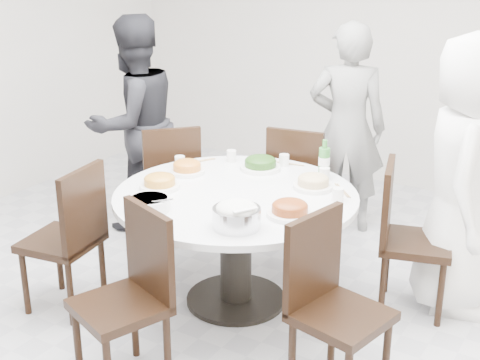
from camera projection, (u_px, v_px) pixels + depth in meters
The scene contains 22 objects.
floor at pixel (237, 334), 3.98m from camera, with size 6.00×6.00×0.01m, color silver.
wall_back at pixel (418, 37), 5.89m from camera, with size 6.00×0.01×2.80m, color silver.
dining_table at pixel (236, 249), 4.21m from camera, with size 1.50×1.50×0.75m, color white.
chair_ne at pixel (416, 240), 4.10m from camera, with size 0.42×0.42×0.95m, color black.
chair_n at pixel (301, 185), 5.01m from camera, with size 0.42×0.42×0.95m, color black.
chair_nw at pixel (169, 183), 5.06m from camera, with size 0.42×0.42×0.95m, color black.
chair_sw at pixel (61, 238), 4.12m from camera, with size 0.42×0.42×0.95m, color black.
chair_s at pixel (119, 303), 3.39m from camera, with size 0.42×0.42×0.95m, color black.
chair_se at pixel (342, 312), 3.30m from camera, with size 0.42×0.42×0.95m, color black.
diner_right at pixel (466, 176), 4.04m from camera, with size 0.85×0.55×1.73m, color white.
diner_middle at pixel (347, 128), 5.19m from camera, with size 0.60×0.40×1.65m, color black.
diner_left at pixel (134, 124), 5.23m from camera, with size 0.82×0.64×1.69m, color black.
dish_greens at pixel (260, 165), 4.49m from camera, with size 0.27×0.27×0.07m, color white.
dish_pale at pixel (313, 183), 4.15m from camera, with size 0.25×0.25×0.07m, color white.
dish_orange at pixel (187, 169), 4.42m from camera, with size 0.24×0.24×0.06m, color white.
dish_redbrown at pixel (290, 211), 3.74m from camera, with size 0.26×0.26×0.07m, color white.
dish_tofu at pixel (160, 183), 4.16m from camera, with size 0.25×0.25×0.07m, color white.
rice_bowl at pixel (237, 218), 3.58m from camera, with size 0.26×0.26×0.11m, color silver.
soup_bowl at pixel (149, 204), 3.82m from camera, with size 0.24×0.24×0.07m, color white.
beverage_bottle at pixel (324, 159), 4.32m from camera, with size 0.07×0.07×0.25m, color #337E32.
tea_cups at pixel (288, 160), 4.57m from camera, with size 0.07×0.07×0.08m, color white.
chopsticks at pixel (283, 165), 4.58m from camera, with size 0.24×0.04×0.01m, color tan, non-canonical shape.
Camera 1 is at (1.83, -2.90, 2.22)m, focal length 50.00 mm.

